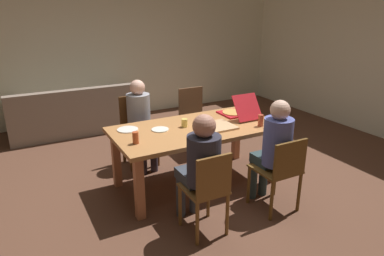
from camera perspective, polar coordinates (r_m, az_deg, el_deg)
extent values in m
plane|color=brown|center=(4.55, 0.60, -8.90)|extent=(20.00, 20.00, 0.00)
cube|color=beige|center=(7.16, -12.70, 13.07)|extent=(7.30, 0.12, 2.85)
cube|color=silver|center=(7.22, 23.30, 12.05)|extent=(0.12, 5.68, 2.85)
cube|color=#AD713E|center=(4.25, 0.64, -0.12)|extent=(2.01, 1.04, 0.05)
cube|color=#B66A45|center=(3.73, -8.58, -9.68)|extent=(0.09, 0.09, 0.71)
cube|color=#B66A45|center=(4.57, 13.05, -4.35)|extent=(0.09, 0.09, 0.71)
cube|color=#B66A45|center=(4.43, -12.21, -5.04)|extent=(0.09, 0.09, 0.71)
cube|color=#B66A45|center=(5.15, 7.18, -1.20)|extent=(0.09, 0.09, 0.71)
cylinder|color=brown|center=(4.08, 9.20, -9.10)|extent=(0.04, 0.04, 0.46)
cylinder|color=brown|center=(4.30, 13.34, -7.81)|extent=(0.04, 0.04, 0.46)
cylinder|color=brown|center=(3.82, 12.81, -11.50)|extent=(0.04, 0.04, 0.46)
cylinder|color=brown|center=(4.05, 17.02, -9.94)|extent=(0.04, 0.04, 0.46)
cube|color=brown|center=(3.95, 13.36, -6.50)|extent=(0.44, 0.45, 0.02)
cube|color=brown|center=(3.73, 15.69, -4.90)|extent=(0.42, 0.03, 0.38)
cylinder|color=#2B3C3E|center=(4.19, 9.88, -8.18)|extent=(0.10, 0.10, 0.48)
cylinder|color=#2B3C3E|center=(4.27, 11.52, -7.69)|extent=(0.10, 0.10, 0.48)
cube|color=#2B3C3E|center=(4.02, 12.10, -4.97)|extent=(0.28, 0.28, 0.11)
cylinder|color=#51599F|center=(3.82, 13.72, -2.20)|extent=(0.31, 0.31, 0.52)
sphere|color=#D4A790|center=(3.71, 14.15, 2.85)|extent=(0.21, 0.21, 0.21)
cylinder|color=brown|center=(3.65, -1.96, -12.49)|extent=(0.04, 0.04, 0.46)
cylinder|color=brown|center=(3.79, 2.66, -11.22)|extent=(0.04, 0.04, 0.46)
cylinder|color=brown|center=(3.38, 0.87, -15.35)|extent=(0.04, 0.04, 0.46)
cylinder|color=brown|center=(3.53, 5.75, -13.82)|extent=(0.04, 0.04, 0.46)
cube|color=brown|center=(3.46, 1.86, -9.83)|extent=(0.38, 0.41, 0.02)
cube|color=brown|center=(3.22, 3.63, -7.97)|extent=(0.37, 0.03, 0.41)
cylinder|color=#363C46|center=(3.80, -1.84, -10.93)|extent=(0.10, 0.10, 0.48)
cylinder|color=#363C46|center=(3.86, 0.33, -10.36)|extent=(0.10, 0.10, 0.48)
cube|color=#363C46|center=(3.57, 0.43, -7.76)|extent=(0.29, 0.36, 0.11)
cylinder|color=#292836|center=(3.32, 1.92, -5.25)|extent=(0.33, 0.33, 0.49)
sphere|color=#AF7560|center=(3.19, 1.99, 0.34)|extent=(0.22, 0.22, 0.22)
cylinder|color=#583518|center=(4.95, -5.59, -3.63)|extent=(0.04, 0.04, 0.46)
cylinder|color=#583518|center=(4.83, -9.81, -4.44)|extent=(0.04, 0.04, 0.46)
cylinder|color=#583518|center=(5.24, -7.03, -2.35)|extent=(0.04, 0.04, 0.46)
cylinder|color=#583518|center=(5.12, -11.03, -3.08)|extent=(0.04, 0.04, 0.46)
cube|color=#583518|center=(4.94, -8.50, -0.79)|extent=(0.45, 0.40, 0.02)
cube|color=#583518|center=(5.03, -9.36, 2.56)|extent=(0.42, 0.03, 0.49)
cylinder|color=#3E333E|center=(4.79, -6.22, -4.34)|extent=(0.10, 0.10, 0.48)
cylinder|color=#3E333E|center=(4.74, -7.98, -4.68)|extent=(0.10, 0.10, 0.48)
cube|color=#3E333E|center=(4.78, -7.87, -0.71)|extent=(0.28, 0.32, 0.11)
cylinder|color=gray|center=(4.85, -8.68, 2.62)|extent=(0.32, 0.32, 0.49)
sphere|color=#DAA790|center=(4.76, -8.88, 6.54)|extent=(0.21, 0.21, 0.21)
cylinder|color=brown|center=(5.28, 3.60, -2.05)|extent=(0.04, 0.04, 0.46)
cylinder|color=brown|center=(5.11, 0.15, -2.75)|extent=(0.04, 0.04, 0.46)
cylinder|color=brown|center=(5.60, 1.49, -0.75)|extent=(0.04, 0.04, 0.46)
cylinder|color=brown|center=(5.44, -1.82, -1.37)|extent=(0.04, 0.04, 0.46)
cube|color=brown|center=(5.27, 0.86, 0.72)|extent=(0.42, 0.45, 0.02)
cube|color=brown|center=(5.37, -0.22, 3.99)|extent=(0.40, 0.03, 0.50)
cube|color=tan|center=(4.24, 4.13, 0.30)|extent=(0.38, 0.38, 0.02)
cube|color=red|center=(4.77, 6.86, 2.37)|extent=(0.36, 0.36, 0.02)
cylinder|color=#CA9246|center=(4.76, 6.87, 2.56)|extent=(0.32, 0.32, 0.01)
cube|color=red|center=(4.51, 8.98, 3.36)|extent=(0.36, 0.21, 0.30)
cylinder|color=white|center=(4.20, -10.43, -0.24)|extent=(0.25, 0.25, 0.01)
cylinder|color=white|center=(4.15, -5.21, -0.24)|extent=(0.20, 0.20, 0.01)
cylinder|color=#B74D28|center=(3.76, -9.16, -1.58)|extent=(0.07, 0.07, 0.13)
cylinder|color=#B84A30|center=(4.33, 11.11, 1.21)|extent=(0.07, 0.07, 0.14)
cylinder|color=#E7CD60|center=(4.23, -1.24, 0.84)|extent=(0.08, 0.08, 0.10)
cube|color=gray|center=(6.65, -18.62, 1.37)|extent=(2.16, 0.88, 0.43)
cube|color=gray|center=(6.20, -18.42, 4.13)|extent=(2.16, 0.16, 0.41)
cube|color=gray|center=(6.50, -27.39, 2.56)|extent=(0.20, 0.84, 0.18)
cube|color=gray|center=(6.78, -10.75, 5.07)|extent=(0.20, 0.84, 0.18)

